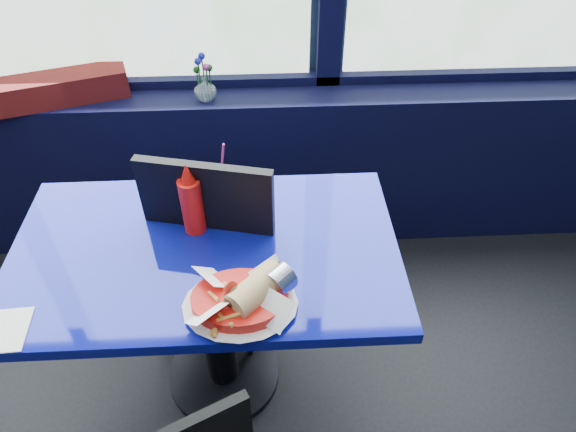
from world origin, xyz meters
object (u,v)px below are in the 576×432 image
object	(u,v)px
flower_vase	(205,86)
near_table	(211,286)
soda_cup	(223,188)
ketchup_bottle	(192,202)
food_basket	(242,298)
chair_near_back	(209,238)
planter_box	(57,89)

from	to	relation	value
flower_vase	near_table	bearing A→B (deg)	-86.95
flower_vase	soda_cup	distance (m)	0.62
flower_vase	ketchup_bottle	world-z (taller)	ketchup_bottle
flower_vase	food_basket	xyz separation A→B (m)	(0.17, -1.06, -0.07)
chair_near_back	planter_box	world-z (taller)	chair_near_back
planter_box	soda_cup	bearing A→B (deg)	-59.00
soda_cup	food_basket	bearing A→B (deg)	-81.07
planter_box	soda_cup	world-z (taller)	soda_cup
planter_box	chair_near_back	bearing A→B (deg)	-61.26
food_basket	flower_vase	bearing A→B (deg)	78.06
food_basket	ketchup_bottle	distance (m)	0.36
planter_box	soda_cup	size ratio (longest dim) A/B	2.15
near_table	food_basket	distance (m)	0.34
ketchup_bottle	soda_cup	world-z (taller)	soda_cup
planter_box	near_table	bearing A→B (deg)	-69.34
flower_vase	soda_cup	bearing A→B (deg)	-81.14
food_basket	soda_cup	world-z (taller)	soda_cup
near_table	planter_box	size ratio (longest dim) A/B	2.13
near_table	soda_cup	size ratio (longest dim) A/B	4.58
near_table	planter_box	distance (m)	1.10
planter_box	food_basket	size ratio (longest dim) A/B	1.64
ketchup_bottle	near_table	bearing A→B (deg)	-68.80
planter_box	flower_vase	bearing A→B (deg)	-18.65
planter_box	food_basket	bearing A→B (deg)	-71.36
chair_near_back	ketchup_bottle	world-z (taller)	ketchup_bottle
ketchup_bottle	chair_near_back	bearing A→B (deg)	83.91
near_table	chair_near_back	bearing A→B (deg)	94.82
near_table	ketchup_bottle	size ratio (longest dim) A/B	4.65
food_basket	soda_cup	bearing A→B (deg)	78.09
chair_near_back	ketchup_bottle	xyz separation A→B (m)	(-0.01, -0.14, 0.29)
near_table	chair_near_back	distance (m)	0.23
planter_box	soda_cup	distance (m)	0.94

